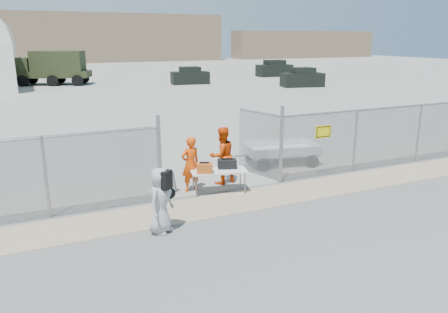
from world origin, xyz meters
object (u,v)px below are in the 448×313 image
security_worker_left (190,164)px  security_worker_right (222,156)px  folding_table (219,181)px  utility_trailer (281,153)px  visitor (160,200)px

security_worker_left → security_worker_right: security_worker_right is taller
folding_table → utility_trailer: size_ratio=0.49×
security_worker_left → visitor: (-1.67, -2.49, -0.04)m
folding_table → security_worker_left: 1.01m
utility_trailer → security_worker_left: bearing=-150.9°
folding_table → visitor: visitor is taller
security_worker_right → visitor: 3.96m
folding_table → security_worker_right: bearing=71.8°
visitor → security_worker_left: bearing=13.7°
visitor → utility_trailer: (5.75, 3.89, -0.40)m
security_worker_right → folding_table: bearing=50.3°
security_worker_left → utility_trailer: size_ratio=0.50×
folding_table → security_worker_right: 1.06m
security_worker_left → security_worker_right: (1.17, 0.27, 0.07)m
security_worker_left → security_worker_right: bearing=-177.4°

